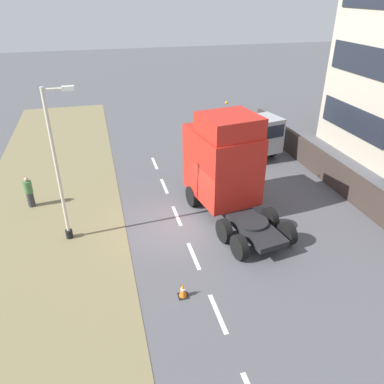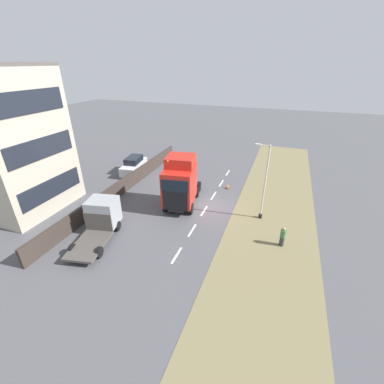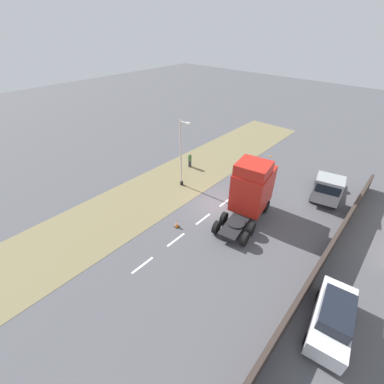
% 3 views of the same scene
% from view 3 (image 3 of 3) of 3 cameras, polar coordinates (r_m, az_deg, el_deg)
% --- Properties ---
extents(ground_plane, '(120.00, 120.00, 0.00)m').
position_cam_3_polar(ground_plane, '(22.80, 6.19, -3.19)').
color(ground_plane, '#515156').
rests_on(ground_plane, ground).
extents(grass_verge, '(7.00, 44.00, 0.01)m').
position_cam_3_polar(grass_verge, '(26.02, -4.45, 2.19)').
color(grass_verge, olive).
rests_on(grass_verge, ground).
extents(lane_markings, '(0.16, 17.80, 0.00)m').
position_cam_3_polar(lane_markings, '(22.34, 5.12, -4.01)').
color(lane_markings, white).
rests_on(lane_markings, ground).
extents(boundary_wall, '(0.25, 24.00, 1.53)m').
position_cam_3_polar(boundary_wall, '(19.95, 27.99, -11.65)').
color(boundary_wall, '#382D28').
rests_on(boundary_wall, ground).
extents(lorry_cab, '(3.56, 6.66, 5.04)m').
position_cam_3_polar(lorry_cab, '(21.06, 13.08, 0.66)').
color(lorry_cab, black).
rests_on(lorry_cab, ground).
extents(flatbed_truck, '(3.24, 5.73, 2.73)m').
position_cam_3_polar(flatbed_truck, '(25.32, 27.88, 0.66)').
color(flatbed_truck, '#999EA3').
rests_on(flatbed_truck, ground).
extents(parked_car, '(2.40, 4.74, 2.02)m').
position_cam_3_polar(parked_car, '(16.45, 28.83, -23.31)').
color(parked_car, silver).
rests_on(parked_car, ground).
extents(lamp_post, '(1.27, 0.30, 6.57)m').
position_cam_3_polar(lamp_post, '(24.00, -2.32, 7.72)').
color(lamp_post, black).
rests_on(lamp_post, ground).
extents(pedestrian, '(0.39, 0.39, 1.61)m').
position_cam_3_polar(pedestrian, '(28.41, -0.49, 7.06)').
color(pedestrian, '#333338').
rests_on(pedestrian, ground).
extents(traffic_cone_lead, '(0.36, 0.36, 0.58)m').
position_cam_3_polar(traffic_cone_lead, '(20.47, -3.38, -7.14)').
color(traffic_cone_lead, black).
rests_on(traffic_cone_lead, ground).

